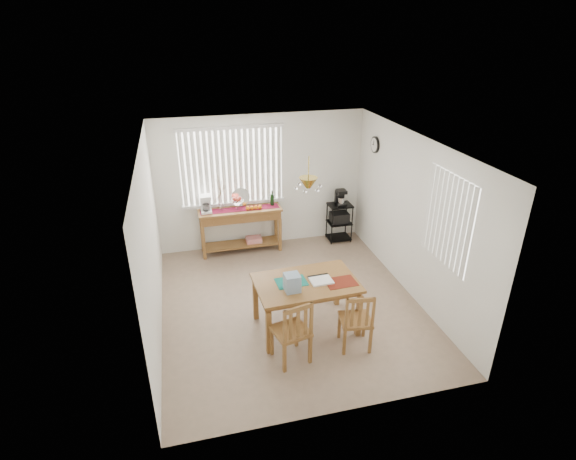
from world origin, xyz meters
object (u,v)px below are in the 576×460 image
object	(u,v)px
cart_items	(340,197)
chair_right	(356,321)
dining_table	(306,287)
chair_left	(292,332)
sideboard	(241,220)
wire_cart	(339,219)

from	to	relation	value
cart_items	chair_right	world-z (taller)	cart_items
dining_table	chair_left	distance (m)	0.79
chair_left	chair_right	size ratio (longest dim) A/B	1.06
sideboard	chair_right	world-z (taller)	chair_right
wire_cart	dining_table	world-z (taller)	wire_cart
sideboard	cart_items	xyz separation A→B (m)	(2.00, -0.00, 0.27)
sideboard	chair_right	bearing A→B (deg)	-71.67
wire_cart	chair_right	xyz separation A→B (m)	(-0.93, -3.22, -0.03)
sideboard	dining_table	bearing A→B (deg)	-78.40
dining_table	chair_left	xyz separation A→B (m)	(-0.38, -0.66, -0.21)
cart_items	chair_left	size ratio (longest dim) A/B	0.34
chair_left	dining_table	bearing A→B (deg)	60.40
chair_right	chair_left	bearing A→B (deg)	-176.83
cart_items	dining_table	size ratio (longest dim) A/B	0.22
sideboard	dining_table	distance (m)	2.67
dining_table	wire_cart	bearing A→B (deg)	60.70
sideboard	cart_items	size ratio (longest dim) A/B	4.87
chair_right	wire_cart	bearing A→B (deg)	73.88
sideboard	cart_items	bearing A→B (deg)	-0.04
cart_items	chair_left	bearing A→B (deg)	-119.30
chair_left	chair_right	xyz separation A→B (m)	(0.91, 0.05, -0.03)
dining_table	chair_left	size ratio (longest dim) A/B	1.54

